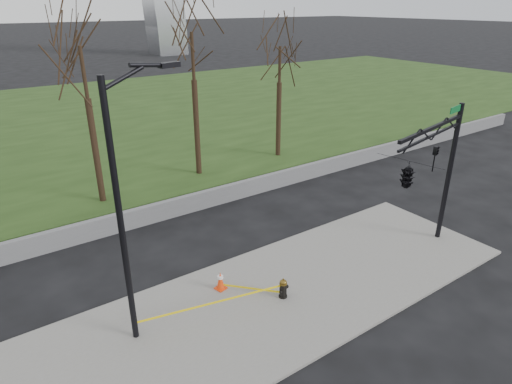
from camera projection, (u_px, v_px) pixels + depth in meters
ground at (286, 294)px, 15.74m from camera, size 500.00×500.00×0.00m
sidewalk at (286, 292)px, 15.72m from camera, size 18.00×6.00×0.10m
grass_strip at (70, 122)px, 38.24m from camera, size 120.00×40.00×0.06m
guardrail at (184, 205)px, 21.56m from camera, size 60.00×0.30×0.90m
tree_row at (21, 128)px, 19.90m from camera, size 34.21×4.00×8.74m
fire_hydrant at (283, 288)px, 15.28m from camera, size 0.47×0.31×0.75m
traffic_cone at (220, 280)px, 15.71m from camera, size 0.44×0.44×0.70m
street_light at (125, 198)px, 11.93m from camera, size 2.37×0.63×8.21m
traffic_signal_mast at (418, 169)px, 15.63m from camera, size 5.02×2.54×6.00m
caution_tape at (226, 298)px, 14.70m from camera, size 4.94×1.67×0.39m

